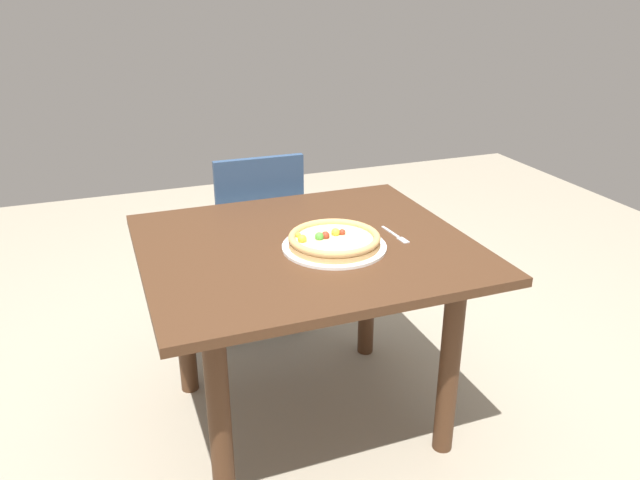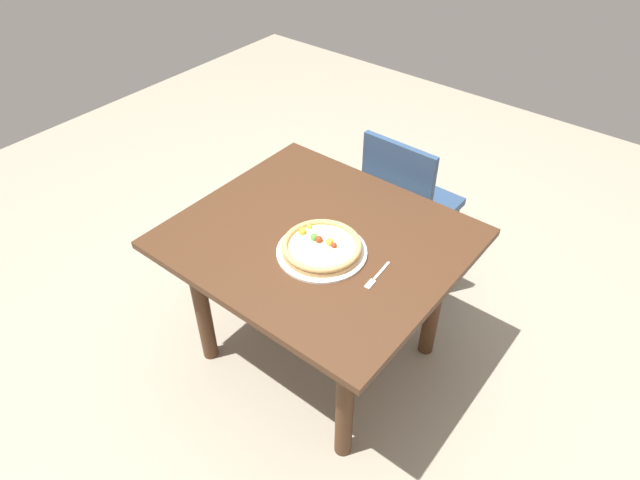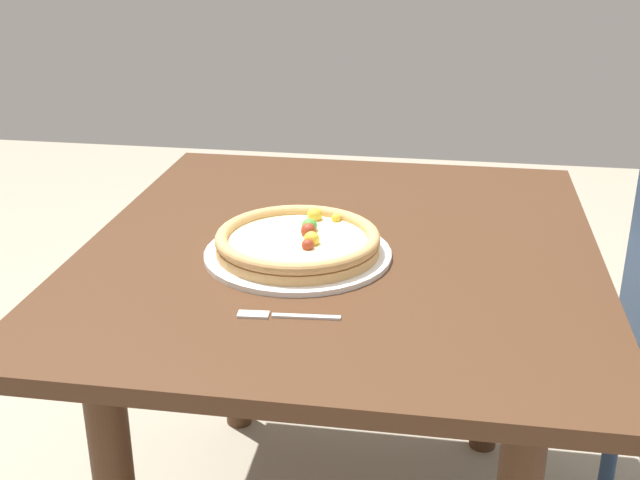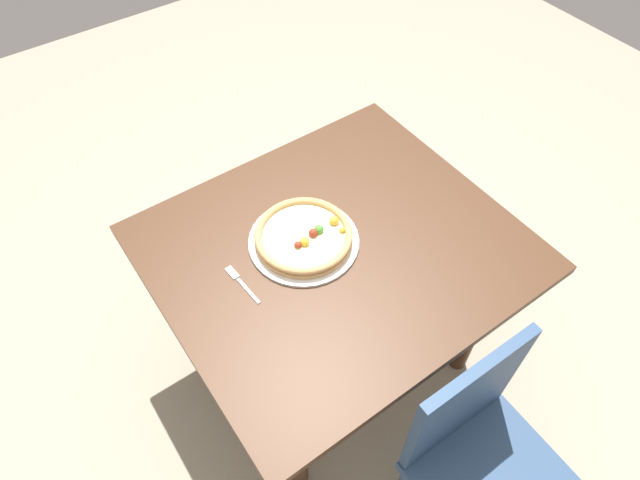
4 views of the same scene
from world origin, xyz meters
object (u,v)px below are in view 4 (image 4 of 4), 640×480
dining_table (335,268)px  chair_near (482,458)px  plate (304,241)px  pizza (304,236)px  fork (240,282)px

dining_table → chair_near: chair_near is taller
plate → pizza: pizza is taller
chair_near → pizza: bearing=-83.6°
chair_near → plate: size_ratio=2.49×
chair_near → fork: (-0.32, 0.76, 0.25)m
dining_table → chair_near: 0.71m
dining_table → pizza: bearing=135.9°
dining_table → chair_near: size_ratio=1.27×
chair_near → fork: 0.86m
dining_table → fork: size_ratio=6.64×
chair_near → dining_table: bearing=-89.0°
plate → pizza: 0.03m
dining_table → fork: bearing=169.9°
pizza → fork: pizza is taller
pizza → fork: (-0.24, -0.01, -0.03)m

